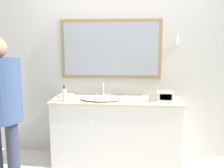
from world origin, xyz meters
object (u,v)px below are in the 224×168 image
appliance_box (165,96)px  sink_basin (102,98)px  soap_bottle (64,95)px  person (0,99)px  picture_frame (153,98)px

appliance_box → sink_basin: bearing=-179.0°
sink_basin → appliance_box: bearing=1.0°
soap_bottle → appliance_box: size_ratio=0.96×
person → picture_frame: bearing=20.7°
picture_frame → soap_bottle: bearing=-177.1°
appliance_box → picture_frame: 0.18m
sink_basin → picture_frame: 0.65m
picture_frame → person: 1.73m
sink_basin → appliance_box: (0.81, 0.01, 0.04)m
appliance_box → soap_bottle: bearing=-173.8°
sink_basin → soap_bottle: soap_bottle is taller
picture_frame → person: size_ratio=0.06×
sink_basin → appliance_box: sink_basin is taller
appliance_box → person: 1.91m
soap_bottle → sink_basin: bearing=15.2°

